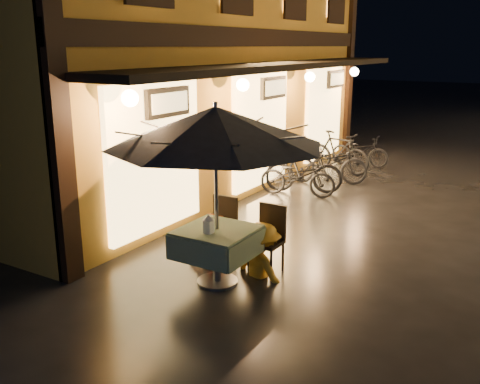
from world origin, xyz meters
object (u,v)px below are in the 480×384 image
Objects in this scene: person_orange at (211,215)px; patio_umbrella at (216,127)px; cafe_table at (217,242)px; table_lantern at (209,223)px; bicycle_0 at (297,176)px; person_yellow at (262,225)px.

patio_umbrella is at bearing 112.89° from person_orange.
table_lantern is at bearing -90.00° from cafe_table.
patio_umbrella is 1.74× the size of bicycle_0.
person_orange is 4.05m from bicycle_0.
bicycle_0 is (-0.95, 4.75, -0.49)m from table_lantern.
patio_umbrella is at bearing 90.00° from table_lantern.
person_yellow reaches higher than table_lantern.
patio_umbrella is at bearing -90.00° from cafe_table.
bicycle_0 is (-1.33, 4.00, -0.31)m from person_yellow.
patio_umbrella is at bearing 179.30° from bicycle_0.
person_yellow is at bearing 56.31° from patio_umbrella.
person_orange is at bearing 122.26° from table_lantern.
table_lantern reaches higher than cafe_table.
person_orange is at bearing 16.77° from person_yellow.
person_orange is 0.92× the size of bicycle_0.
table_lantern is 4.87m from bicycle_0.
person_yellow is 4.22m from bicycle_0.
table_lantern is (0.00, -0.19, -1.23)m from patio_umbrella.
patio_umbrella is 11.41× the size of table_lantern.
person_orange is at bearing 130.32° from patio_umbrella.
table_lantern is at bearing -90.00° from patio_umbrella.
cafe_table is 0.70m from person_yellow.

